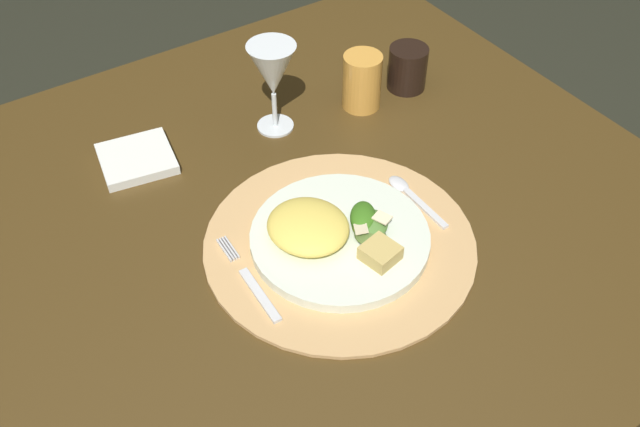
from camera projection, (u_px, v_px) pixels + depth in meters
dining_table at (296, 281)px, 1.16m from camera, size 1.13×1.01×0.71m
placemat at (340, 243)px, 1.00m from camera, size 0.38×0.38×0.01m
dinner_plate at (340, 238)px, 0.99m from camera, size 0.25×0.25×0.02m
pasta_serving at (308, 226)px, 0.97m from camera, size 0.14×0.14×0.03m
salad_greens at (367, 224)px, 0.98m from camera, size 0.08×0.09×0.02m
bread_piece at (380, 253)px, 0.95m from camera, size 0.05×0.05×0.02m
fork at (251, 282)px, 0.94m from camera, size 0.02×0.17×0.00m
spoon at (409, 193)px, 1.06m from camera, size 0.02×0.13×0.01m
napkin at (137, 159)px, 1.12m from camera, size 0.13×0.12×0.02m
wine_glass at (273, 72)px, 1.11m from camera, size 0.08×0.08×0.15m
amber_tumbler at (362, 81)px, 1.20m from camera, size 0.07×0.07×0.10m
dark_tumbler at (407, 68)px, 1.24m from camera, size 0.07×0.07×0.08m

